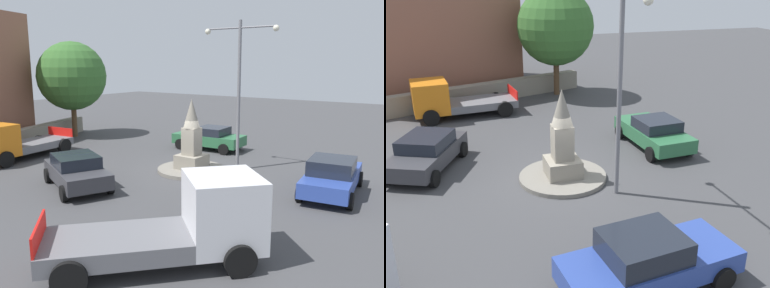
% 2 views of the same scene
% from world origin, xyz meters
% --- Properties ---
extents(ground_plane, '(80.00, 80.00, 0.00)m').
position_xyz_m(ground_plane, '(0.00, 0.00, 0.00)').
color(ground_plane, '#424244').
extents(traffic_island, '(3.32, 3.32, 0.16)m').
position_xyz_m(traffic_island, '(0.00, 0.00, 0.08)').
color(traffic_island, gray).
rests_on(traffic_island, ground).
extents(monument, '(1.27, 1.27, 3.36)m').
position_xyz_m(monument, '(0.00, 0.00, 1.54)').
color(monument, gray).
rests_on(monument, traffic_island).
extents(streetlamp, '(3.81, 0.28, 7.11)m').
position_xyz_m(streetlamp, '(-1.67, -1.52, 4.39)').
color(streetlamp, slate).
rests_on(streetlamp, ground).
extents(car_blue_waiting, '(2.45, 4.68, 1.50)m').
position_xyz_m(car_blue_waiting, '(-6.55, -0.39, 0.76)').
color(car_blue_waiting, '#2D479E').
rests_on(car_blue_waiting, ground).
extents(car_dark_grey_near_island, '(4.50, 3.33, 1.41)m').
position_xyz_m(car_dark_grey_near_island, '(2.45, 4.90, 0.74)').
color(car_dark_grey_near_island, '#38383D').
rests_on(car_dark_grey_near_island, ground).
extents(car_green_passing, '(4.33, 2.29, 1.39)m').
position_xyz_m(car_green_passing, '(2.00, -4.77, 0.72)').
color(car_green_passing, '#2D6B42').
rests_on(car_green_passing, ground).
extents(truck_orange_approaching, '(2.86, 5.57, 2.08)m').
position_xyz_m(truck_orange_approaching, '(9.18, 3.80, 0.99)').
color(truck_orange_approaching, orange).
rests_on(truck_orange_approaching, ground).
extents(stone_boundary_wall, '(5.84, 16.49, 1.13)m').
position_xyz_m(stone_boundary_wall, '(11.24, 3.57, 0.56)').
color(stone_boundary_wall, gray).
rests_on(stone_boundary_wall, ground).
extents(corner_building, '(10.17, 12.59, 8.38)m').
position_xyz_m(corner_building, '(16.10, 5.12, 4.19)').
color(corner_building, '#935B47').
rests_on(corner_building, ground).
extents(tree_near_wall, '(4.75, 4.75, 6.65)m').
position_xyz_m(tree_near_wall, '(12.26, -2.93, 4.26)').
color(tree_near_wall, brown).
rests_on(tree_near_wall, ground).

